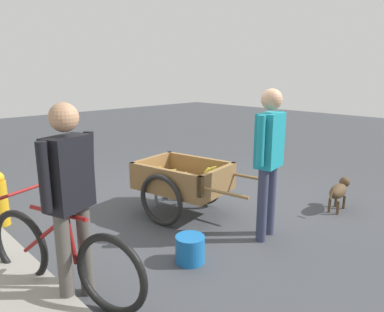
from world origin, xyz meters
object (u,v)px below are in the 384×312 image
Objects in this scene: fruit_cart at (183,182)px; cyclist_person at (70,188)px; dog at (339,190)px; plastic_bucket at (190,249)px; vendor_person at (269,151)px; bicycle at (62,257)px.

fruit_cart is 2.05m from cyclist_person.
plastic_bucket is at bearing 80.08° from dog.
vendor_person is 1.03× the size of bicycle.
cyclist_person is 3.55m from dog.
dog is (-0.61, -3.43, -0.69)m from cyclist_person.
plastic_bucket is (-0.34, -1.12, -0.22)m from bicycle.
bicycle is 2.37× the size of dog.
vendor_person is at bearing -101.04° from cyclist_person.
cyclist_person is at bearing 111.56° from fruit_cart.
plastic_bucket is (-0.93, 0.77, -0.30)m from fruit_cart.
bicycle is 3.56m from dog.
cyclist_person is at bearing 79.50° from plastic_bucket.
cyclist_person reaches higher than bicycle.
dog is at bearing -102.24° from bicycle.
bicycle is 1.19m from plastic_bucket.
fruit_cart is 1.07× the size of vendor_person.
fruit_cart is 1.24m from plastic_bucket.
cyclist_person is (0.40, 2.04, -0.03)m from vendor_person.
fruit_cart is at bearing -39.81° from plastic_bucket.
vendor_person is 1.31m from plastic_bucket.
fruit_cart is at bearing 10.29° from vendor_person.
bicycle is 5.55× the size of plastic_bucket.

